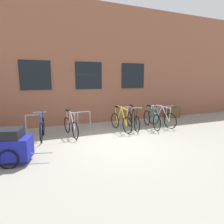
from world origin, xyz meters
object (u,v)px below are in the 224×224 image
Objects in this scene: bicycle_yellow at (121,121)px; planter_box at (173,112)px; bicycle_blue at (42,128)px; bicycle_black at (133,120)px; bicycle_white at (161,118)px; bike_trailer at (12,145)px; bicycle_teal at (151,119)px; bicycle_silver at (71,126)px.

bicycle_yellow is 2.47× the size of planter_box.
bicycle_black is (3.81, 0.00, -0.01)m from bicycle_blue.
bicycle_yellow is at bearing 179.73° from bicycle_white.
bicycle_black is 5.02m from bike_trailer.
bicycle_blue is 4.69m from bicycle_teal.
bicycle_black is 0.93× the size of bicycle_teal.
bicycle_blue is 0.98× the size of bicycle_yellow.
bicycle_teal is at bearing -2.45° from bicycle_yellow.
bicycle_teal is (1.51, -0.06, 0.01)m from bicycle_yellow.
bicycle_black reaches higher than bicycle_silver.
bicycle_white is at bearing -141.93° from planter_box.
bicycle_silver is (-2.13, 0.05, -0.02)m from bicycle_yellow.
bicycle_yellow is 0.95× the size of bicycle_teal.
bicycle_yellow reaches higher than bicycle_black.
bicycle_teal is 2.59× the size of planter_box.
bicycle_silver is 2.75m from bicycle_black.
bicycle_silver is 6.28m from planter_box.
bicycle_black is at bearing 172.41° from bicycle_teal.
bicycle_white is 4.21m from bicycle_silver.
bicycle_white is (5.27, -0.06, -0.01)m from bicycle_blue.
bicycle_silver is 0.92× the size of bicycle_teal.
bicycle_teal reaches higher than bicycle_white.
bike_trailer is (-0.80, -1.99, 0.09)m from bicycle_blue.
bicycle_white reaches higher than bike_trailer.
bicycle_white is (2.08, -0.01, -0.00)m from bicycle_yellow.
bike_trailer is 8.68m from planter_box.
bicycle_yellow is 1.04× the size of bicycle_silver.
bicycle_silver reaches higher than bike_trailer.
bicycle_silver is 2.37× the size of planter_box.
bicycle_teal reaches higher than bicycle_silver.
bicycle_black is (2.75, -0.00, 0.01)m from bicycle_silver.
bicycle_black is at bearing 4.91° from bicycle_yellow.
bicycle_black is at bearing 177.51° from bicycle_white.
bicycle_blue is 2.42× the size of planter_box.
bike_trailer is (-1.86, -1.99, 0.12)m from bicycle_silver.
bicycle_black is 1.14× the size of bike_trailer.
bike_trailer is (-5.49, -1.87, 0.09)m from bicycle_teal.
bicycle_yellow is 2.08m from bicycle_white.
planter_box is (7.17, 1.43, -0.10)m from bicycle_blue.
bicycle_blue reaches higher than bicycle_silver.
bicycle_blue reaches higher than bicycle_black.
bicycle_white is at bearing 17.61° from bike_trailer.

